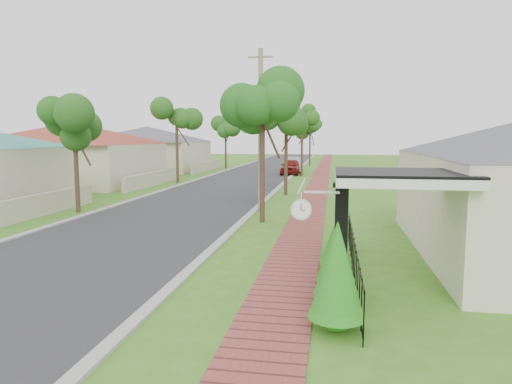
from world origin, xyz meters
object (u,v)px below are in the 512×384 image
Objects in this scene: near_tree at (262,109)px; utility_pole at (261,130)px; parked_car_white at (293,165)px; parked_car_red at (291,167)px; porch_post at (341,242)px; station_clock at (303,208)px.

utility_pole is at bearing 100.44° from near_tree.
parked_car_white is at bearing 91.20° from utility_pole.
parked_car_red is at bearing 91.35° from utility_pole.
parked_car_white is 24.08m from utility_pole.
parked_car_red is (-4.15, 32.21, -0.40)m from porch_post.
station_clock is at bearing -83.24° from parked_car_red.
near_tree reaches higher than parked_car_white.
near_tree is at bearing -86.49° from parked_car_red.
near_tree is at bearing 111.16° from porch_post.
parked_car_red is 3.90× the size of station_clock.
parked_car_white reaches higher than parked_car_red.
porch_post is at bearing -81.64° from parked_car_red.
porch_post is 9.28m from near_tree.
porch_post is 2.33× the size of station_clock.
parked_car_red is at bearing -91.92° from parked_car_white.
porch_post is 0.56× the size of parked_car_white.
near_tree reaches higher than parked_car_red.
parked_car_red is 24.55m from near_tree.
parked_car_white is 0.78× the size of near_tree.
near_tree reaches higher than porch_post.
porch_post is at bearing 24.74° from station_clock.
porch_post is at bearing -85.13° from parked_car_white.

